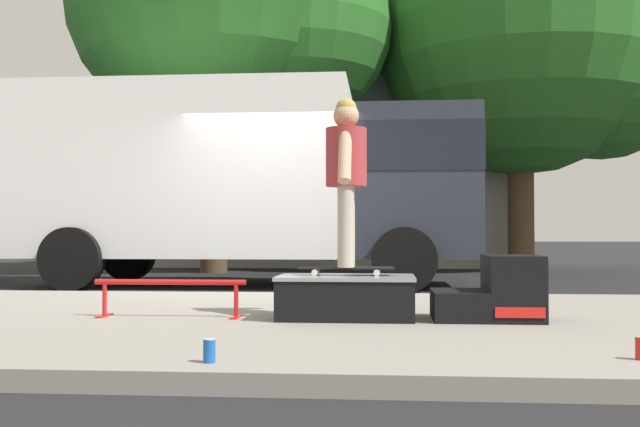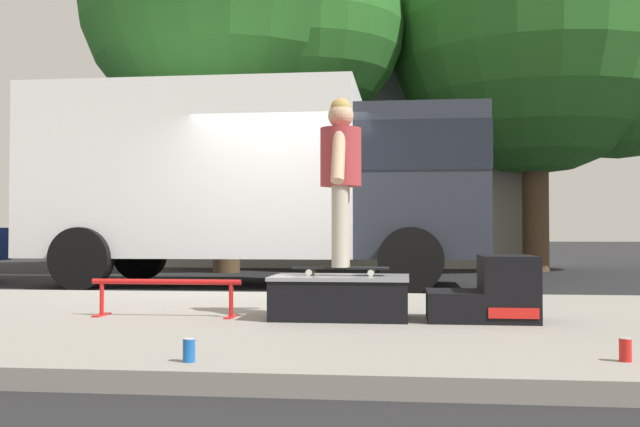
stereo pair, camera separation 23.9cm
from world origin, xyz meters
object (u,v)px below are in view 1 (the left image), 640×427
object	(u,v)px
street_tree_main	(537,40)
street_tree_neighbour	(232,2)
soda_can_b	(209,351)
box_truck	(251,176)
skateboard	(346,268)
skate_box	(346,295)
grind_rail	(170,290)
kicker_ramp	(496,293)
skater_kid	(346,167)

from	to	relation	value
street_tree_main	street_tree_neighbour	bearing A→B (deg)	-168.50
soda_can_b	box_truck	distance (m)	7.66
skateboard	street_tree_main	world-z (taller)	street_tree_main
skate_box	grind_rail	world-z (taller)	skate_box
skate_box	kicker_ramp	xyz separation A→B (m)	(1.20, -0.00, 0.03)
skater_kid	box_truck	distance (m)	5.57
grind_rail	street_tree_neighbour	world-z (taller)	street_tree_neighbour
kicker_ramp	grind_rail	size ratio (longest dim) A/B	0.67
grind_rail	box_truck	size ratio (longest dim) A/B	0.18
kicker_ramp	grind_rail	distance (m)	2.65
skate_box	box_truck	size ratio (longest dim) A/B	0.16
kicker_ramp	skateboard	xyz separation A→B (m)	(-1.19, 0.03, 0.19)
soda_can_b	grind_rail	bearing A→B (deg)	111.67
kicker_ramp	street_tree_neighbour	xyz separation A→B (m)	(-4.03, 9.05, 5.31)
skater_kid	street_tree_main	distance (m)	11.57
box_truck	skate_box	bearing A→B (deg)	-71.87
skateboard	skater_kid	distance (m)	0.83
kicker_ramp	grind_rail	bearing A→B (deg)	-179.38
skater_kid	soda_can_b	distance (m)	2.52
grind_rail	soda_can_b	xyz separation A→B (m)	(0.83, -2.09, -0.16)
street_tree_neighbour	box_truck	bearing A→B (deg)	-73.64
skate_box	street_tree_main	size ratio (longest dim) A/B	0.13
grind_rail	skater_kid	size ratio (longest dim) A/B	0.92
grind_rail	street_tree_main	bearing A→B (deg)	63.82
grind_rail	skateboard	distance (m)	1.46
skater_kid	street_tree_main	xyz separation A→B (m)	(3.66, 10.33, 3.70)
box_truck	kicker_ramp	bearing A→B (deg)	-61.08
skate_box	soda_can_b	world-z (taller)	skate_box
skate_box	street_tree_neighbour	xyz separation A→B (m)	(-2.84, 9.05, 5.34)
soda_can_b	street_tree_main	world-z (taller)	street_tree_main
skateboard	box_truck	bearing A→B (deg)	108.23
skateboard	street_tree_neighbour	distance (m)	10.75
street_tree_main	grind_rail	bearing A→B (deg)	-116.18
skater_kid	box_truck	xyz separation A→B (m)	(-1.74, 5.28, 0.35)
kicker_ramp	skateboard	size ratio (longest dim) A/B	1.08
kicker_ramp	soda_can_b	world-z (taller)	kicker_ramp
skate_box	soda_can_b	xyz separation A→B (m)	(-0.62, -2.12, -0.12)
skate_box	skateboard	xyz separation A→B (m)	(0.00, 0.03, 0.22)
box_truck	grind_rail	bearing A→B (deg)	-86.93
box_truck	street_tree_main	xyz separation A→B (m)	(5.40, 5.06, 3.34)
soda_can_b	skateboard	bearing A→B (deg)	73.86
skateboard	soda_can_b	bearing A→B (deg)	-106.14
kicker_ramp	skateboard	distance (m)	1.21
skate_box	street_tree_main	world-z (taller)	street_tree_main
skater_kid	street_tree_neighbour	world-z (taller)	street_tree_neighbour
grind_rail	skateboard	world-z (taller)	skateboard
box_truck	street_tree_neighbour	world-z (taller)	street_tree_neighbour
soda_can_b	street_tree_neighbour	world-z (taller)	street_tree_neighbour
box_truck	street_tree_neighbour	size ratio (longest dim) A/B	0.78
grind_rail	soda_can_b	distance (m)	2.25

